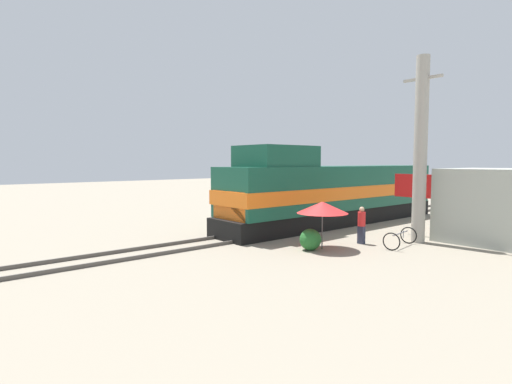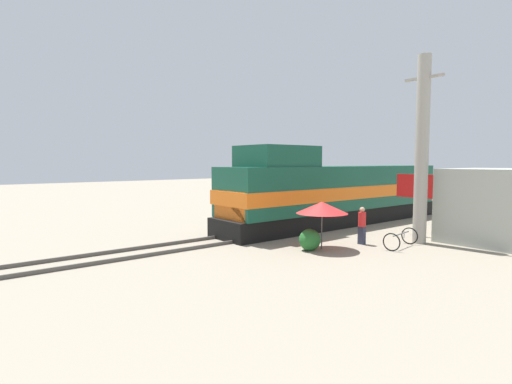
{
  "view_description": "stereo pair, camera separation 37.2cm",
  "coord_description": "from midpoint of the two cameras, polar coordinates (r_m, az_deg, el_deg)",
  "views": [
    {
      "loc": [
        14.96,
        -14.65,
        3.68
      ],
      "look_at": [
        1.2,
        -3.08,
        2.31
      ],
      "focal_mm": 28.0,
      "sensor_mm": 36.0,
      "label": 1
    },
    {
      "loc": [
        15.2,
        -14.36,
        3.68
      ],
      "look_at": [
        1.2,
        -3.08,
        2.31
      ],
      "focal_mm": 28.0,
      "sensor_mm": 36.0,
      "label": 2
    }
  ],
  "objects": [
    {
      "name": "billboard_sign",
      "position": [
        21.25,
        22.36,
        0.28
      ],
      "size": [
        2.07,
        0.12,
        3.07
      ],
      "color": "#595959",
      "rests_on": "ground_plane"
    },
    {
      "name": "locomotive",
      "position": [
        23.78,
        11.61,
        -0.11
      ],
      "size": [
        2.98,
        16.77,
        4.49
      ],
      "color": "black",
      "rests_on": "ground_plane"
    },
    {
      "name": "vendor_umbrella",
      "position": [
        16.96,
        10.03,
        -2.2
      ],
      "size": [
        2.15,
        2.15,
        2.01
      ],
      "color": "#4C4C4C",
      "rests_on": "ground_plane"
    },
    {
      "name": "rail_near",
      "position": [
        21.75,
        3.67,
        -5.21
      ],
      "size": [
        0.08,
        43.54,
        0.15
      ],
      "primitive_type": "cube",
      "color": "#4C4742",
      "rests_on": "ground_plane"
    },
    {
      "name": "ground_plane",
      "position": [
        21.24,
        4.98,
        -5.65
      ],
      "size": [
        120.0,
        120.0,
        0.0
      ],
      "primitive_type": "plane",
      "color": "gray"
    },
    {
      "name": "bicycle",
      "position": [
        18.38,
        20.55,
        -6.25
      ],
      "size": [
        1.04,
        2.03,
        0.75
      ],
      "rotation": [
        0.0,
        0.0,
        -2.99
      ],
      "color": "black",
      "rests_on": "ground_plane"
    },
    {
      "name": "person_bystander",
      "position": [
        18.49,
        15.46,
        -4.45
      ],
      "size": [
        0.34,
        0.34,
        1.67
      ],
      "color": "#2D3347",
      "rests_on": "ground_plane"
    },
    {
      "name": "utility_pole",
      "position": [
        19.46,
        23.12,
        5.59
      ],
      "size": [
        1.8,
        0.59,
        8.38
      ],
      "color": "#9E998E",
      "rests_on": "ground_plane"
    },
    {
      "name": "shrub_cluster",
      "position": [
        16.82,
        8.31,
        -6.77
      ],
      "size": [
        0.9,
        0.9,
        0.9
      ],
      "primitive_type": "sphere",
      "color": "#236028",
      "rests_on": "ground_plane"
    },
    {
      "name": "rail_far",
      "position": [
        20.73,
        6.36,
        -5.7
      ],
      "size": [
        0.08,
        43.54,
        0.15
      ],
      "primitive_type": "cube",
      "color": "#4C4742",
      "rests_on": "ground_plane"
    }
  ]
}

